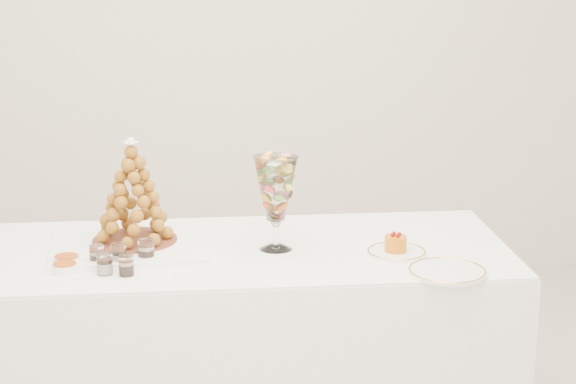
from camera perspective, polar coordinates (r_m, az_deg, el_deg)
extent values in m
cube|color=beige|center=(5.04, -3.38, 10.16)|extent=(4.50, 0.04, 2.80)
cube|color=beige|center=(1.12, 4.00, -7.39)|extent=(4.50, 0.04, 2.80)
cube|color=white|center=(3.53, -3.46, -9.28)|extent=(1.99, 0.81, 0.74)
cube|color=white|center=(3.40, -3.56, -3.46)|extent=(1.98, 0.80, 0.01)
cube|color=white|center=(3.42, -9.40, -3.27)|extent=(0.56, 0.44, 0.02)
cylinder|color=white|center=(3.39, -0.72, -3.23)|extent=(0.12, 0.12, 0.02)
cylinder|color=white|center=(3.37, -0.72, -2.42)|extent=(0.02, 0.02, 0.08)
sphere|color=white|center=(3.36, -0.73, -1.77)|extent=(0.04, 0.04, 0.04)
cylinder|color=white|center=(3.36, 6.44, -3.57)|extent=(0.21, 0.21, 0.01)
cylinder|color=white|center=(3.19, 9.41, -4.68)|extent=(0.26, 0.26, 0.01)
cylinder|color=white|center=(3.28, -11.26, -3.68)|extent=(0.06, 0.06, 0.07)
cylinder|color=white|center=(3.27, -10.02, -3.67)|extent=(0.05, 0.05, 0.07)
cylinder|color=white|center=(3.29, -8.41, -3.44)|extent=(0.07, 0.07, 0.07)
cylinder|color=white|center=(3.19, -10.81, -4.19)|extent=(0.06, 0.06, 0.07)
cylinder|color=white|center=(3.17, -9.56, -4.32)|extent=(0.05, 0.05, 0.07)
cylinder|color=white|center=(3.31, -12.98, -3.99)|extent=(0.09, 0.09, 0.03)
cylinder|color=white|center=(3.24, -13.09, -4.40)|extent=(0.09, 0.09, 0.03)
cylinder|color=brown|center=(3.46, -9.06, -2.81)|extent=(0.30, 0.30, 0.01)
cone|color=#8C5615|center=(3.41, -9.19, 0.11)|extent=(0.28, 0.28, 0.36)
sphere|color=white|center=(3.37, -9.31, 2.90)|extent=(0.04, 0.04, 0.04)
cylinder|color=#C16308|center=(3.35, 6.39, -3.05)|extent=(0.08, 0.08, 0.05)
sphere|color=#8D0507|center=(3.34, 6.61, -2.48)|extent=(0.01, 0.01, 0.01)
sphere|color=#8D0507|center=(3.35, 6.30, -2.44)|extent=(0.01, 0.01, 0.01)
sphere|color=#8D0507|center=(3.33, 6.21, -2.53)|extent=(0.01, 0.01, 0.01)
sphere|color=#8D0507|center=(3.33, 6.52, -2.57)|extent=(0.01, 0.01, 0.01)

